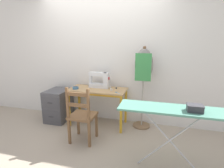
{
  "coord_description": "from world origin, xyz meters",
  "views": [
    {
      "loc": [
        1.12,
        -2.76,
        1.58
      ],
      "look_at": [
        0.29,
        0.24,
        0.85
      ],
      "focal_mm": 28.0,
      "sensor_mm": 36.0,
      "label": 1
    }
  ],
  "objects_px": {
    "thread_spool_near_machine": "(110,87)",
    "thread_spool_mid_table": "(111,90)",
    "dress_form": "(144,70)",
    "storage_box": "(195,108)",
    "thread_spool_far_edge": "(116,88)",
    "sewing_machine": "(100,80)",
    "fabric_bowl": "(76,88)",
    "wooden_chair": "(82,116)",
    "ironing_board": "(172,112)",
    "filing_cabinet": "(58,105)",
    "scissors": "(117,93)"
  },
  "relations": [
    {
      "from": "thread_spool_near_machine",
      "to": "thread_spool_mid_table",
      "type": "distance_m",
      "value": 0.14
    },
    {
      "from": "dress_form",
      "to": "storage_box",
      "type": "bearing_deg",
      "value": -58.46
    },
    {
      "from": "thread_spool_far_edge",
      "to": "sewing_machine",
      "type": "bearing_deg",
      "value": 177.79
    },
    {
      "from": "fabric_bowl",
      "to": "wooden_chair",
      "type": "relative_size",
      "value": 0.12
    },
    {
      "from": "thread_spool_far_edge",
      "to": "dress_form",
      "type": "distance_m",
      "value": 0.62
    },
    {
      "from": "wooden_chair",
      "to": "ironing_board",
      "type": "relative_size",
      "value": 0.74
    },
    {
      "from": "thread_spool_mid_table",
      "to": "ironing_board",
      "type": "relative_size",
      "value": 0.03
    },
    {
      "from": "dress_form",
      "to": "storage_box",
      "type": "xyz_separation_m",
      "value": [
        0.69,
        -1.12,
        -0.25
      ]
    },
    {
      "from": "wooden_chair",
      "to": "sewing_machine",
      "type": "bearing_deg",
      "value": 86.22
    },
    {
      "from": "thread_spool_mid_table",
      "to": "dress_form",
      "type": "bearing_deg",
      "value": 16.45
    },
    {
      "from": "wooden_chair",
      "to": "filing_cabinet",
      "type": "bearing_deg",
      "value": 142.86
    },
    {
      "from": "fabric_bowl",
      "to": "filing_cabinet",
      "type": "distance_m",
      "value": 0.64
    },
    {
      "from": "ironing_board",
      "to": "storage_box",
      "type": "relative_size",
      "value": 7.23
    },
    {
      "from": "thread_spool_mid_table",
      "to": "storage_box",
      "type": "height_order",
      "value": "storage_box"
    },
    {
      "from": "sewing_machine",
      "to": "scissors",
      "type": "relative_size",
      "value": 3.43
    },
    {
      "from": "wooden_chair",
      "to": "fabric_bowl",
      "type": "bearing_deg",
      "value": 124.75
    },
    {
      "from": "thread_spool_near_machine",
      "to": "storage_box",
      "type": "relative_size",
      "value": 0.24
    },
    {
      "from": "sewing_machine",
      "to": "dress_form",
      "type": "xyz_separation_m",
      "value": [
        0.82,
        0.02,
        0.24
      ]
    },
    {
      "from": "thread_spool_near_machine",
      "to": "wooden_chair",
      "type": "relative_size",
      "value": 0.04
    },
    {
      "from": "ironing_board",
      "to": "storage_box",
      "type": "xyz_separation_m",
      "value": [
        0.24,
        -0.04,
        0.08
      ]
    },
    {
      "from": "dress_form",
      "to": "ironing_board",
      "type": "relative_size",
      "value": 1.21
    },
    {
      "from": "scissors",
      "to": "thread_spool_near_machine",
      "type": "distance_m",
      "value": 0.32
    },
    {
      "from": "sewing_machine",
      "to": "thread_spool_far_edge",
      "type": "distance_m",
      "value": 0.35
    },
    {
      "from": "sewing_machine",
      "to": "wooden_chair",
      "type": "bearing_deg",
      "value": -93.78
    },
    {
      "from": "wooden_chair",
      "to": "filing_cabinet",
      "type": "distance_m",
      "value": 1.05
    },
    {
      "from": "scissors",
      "to": "sewing_machine",
      "type": "bearing_deg",
      "value": 146.43
    },
    {
      "from": "wooden_chair",
      "to": "storage_box",
      "type": "height_order",
      "value": "wooden_chair"
    },
    {
      "from": "thread_spool_near_machine",
      "to": "filing_cabinet",
      "type": "height_order",
      "value": "thread_spool_near_machine"
    },
    {
      "from": "sewing_machine",
      "to": "scissors",
      "type": "distance_m",
      "value": 0.5
    },
    {
      "from": "scissors",
      "to": "storage_box",
      "type": "bearing_deg",
      "value": -37.01
    },
    {
      "from": "fabric_bowl",
      "to": "thread_spool_mid_table",
      "type": "relative_size",
      "value": 2.55
    },
    {
      "from": "thread_spool_near_machine",
      "to": "wooden_chair",
      "type": "bearing_deg",
      "value": -109.4
    },
    {
      "from": "fabric_bowl",
      "to": "storage_box",
      "type": "distance_m",
      "value": 2.12
    },
    {
      "from": "thread_spool_mid_table",
      "to": "filing_cabinet",
      "type": "height_order",
      "value": "thread_spool_mid_table"
    },
    {
      "from": "filing_cabinet",
      "to": "ironing_board",
      "type": "height_order",
      "value": "ironing_board"
    },
    {
      "from": "fabric_bowl",
      "to": "thread_spool_far_edge",
      "type": "xyz_separation_m",
      "value": [
        0.74,
        0.22,
        -0.0
      ]
    },
    {
      "from": "thread_spool_mid_table",
      "to": "ironing_board",
      "type": "height_order",
      "value": "ironing_board"
    },
    {
      "from": "scissors",
      "to": "dress_form",
      "type": "distance_m",
      "value": 0.64
    },
    {
      "from": "thread_spool_near_machine",
      "to": "filing_cabinet",
      "type": "relative_size",
      "value": 0.06
    },
    {
      "from": "scissors",
      "to": "storage_box",
      "type": "distance_m",
      "value": 1.39
    },
    {
      "from": "fabric_bowl",
      "to": "thread_spool_mid_table",
      "type": "bearing_deg",
      "value": 7.05
    },
    {
      "from": "sewing_machine",
      "to": "fabric_bowl",
      "type": "distance_m",
      "value": 0.49
    },
    {
      "from": "sewing_machine",
      "to": "thread_spool_near_machine",
      "type": "height_order",
      "value": "sewing_machine"
    },
    {
      "from": "thread_spool_far_edge",
      "to": "filing_cabinet",
      "type": "bearing_deg",
      "value": -174.38
    },
    {
      "from": "scissors",
      "to": "filing_cabinet",
      "type": "bearing_deg",
      "value": 173.91
    },
    {
      "from": "thread_spool_far_edge",
      "to": "filing_cabinet",
      "type": "relative_size",
      "value": 0.06
    },
    {
      "from": "thread_spool_near_machine",
      "to": "thread_spool_mid_table",
      "type": "relative_size",
      "value": 0.94
    },
    {
      "from": "thread_spool_near_machine",
      "to": "storage_box",
      "type": "bearing_deg",
      "value": -39.88
    },
    {
      "from": "fabric_bowl",
      "to": "sewing_machine",
      "type": "bearing_deg",
      "value": 28.75
    },
    {
      "from": "sewing_machine",
      "to": "thread_spool_near_machine",
      "type": "xyz_separation_m",
      "value": [
        0.21,
        -0.02,
        -0.12
      ]
    }
  ]
}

